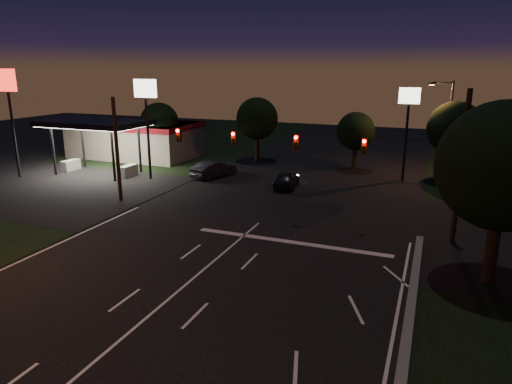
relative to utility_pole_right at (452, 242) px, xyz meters
The scene contains 18 objects.
ground 19.21m from the utility_pole_right, 128.66° to the right, with size 140.00×140.00×0.00m, color black.
cross_street_left 32.02m from the utility_pole_right, behind, with size 20.00×16.00×0.02m, color black.
stop_bar 9.66m from the utility_pole_right, 158.75° to the right, with size 12.00×0.50×0.01m, color silver.
utility_pole_right is the anchor object (origin of this frame).
utility_pole_left 24.00m from the utility_pole_right, behind, with size 0.28×0.28×8.00m, color black.
signal_span 13.20m from the utility_pole_right, behind, with size 24.00×0.40×1.56m.
gas_station 37.27m from the utility_pole_right, 155.56° to the left, with size 14.20×16.10×5.25m.
pole_sign_left_near 27.82m from the utility_pole_right, 164.93° to the left, with size 2.20×0.30×9.10m.
pole_sign_left_far 38.87m from the utility_pole_right, behind, with size 2.00×0.30×10.00m.
pole_sign_right 16.73m from the utility_pole_right, 104.93° to the left, with size 1.80×0.30×8.40m.
street_light_right_far 17.81m from the utility_pole_right, 92.57° to the left, with size 2.20×0.35×9.00m.
tree_right_near 7.61m from the utility_pole_right, 72.47° to the right, with size 6.00×6.00×8.76m.
tree_far_a 33.84m from the utility_pole_right, 153.24° to the left, with size 4.20×4.20×6.42m.
tree_far_b 28.04m from the utility_pole_right, 136.25° to the left, with size 4.60×4.60×6.98m.
tree_far_c 20.58m from the utility_pole_right, 116.39° to the left, with size 3.80×3.80×5.86m.
tree_far_d 16.84m from the utility_pole_right, 89.92° to the left, with size 4.80×4.80×7.30m.
car_oncoming_a 15.73m from the utility_pole_right, 146.88° to the left, with size 1.71×4.25×1.45m, color black.
car_oncoming_b 23.07m from the utility_pole_right, 154.60° to the left, with size 1.65×4.73×1.56m, color black.
Camera 1 is at (10.49, -13.00, 10.07)m, focal length 32.00 mm.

